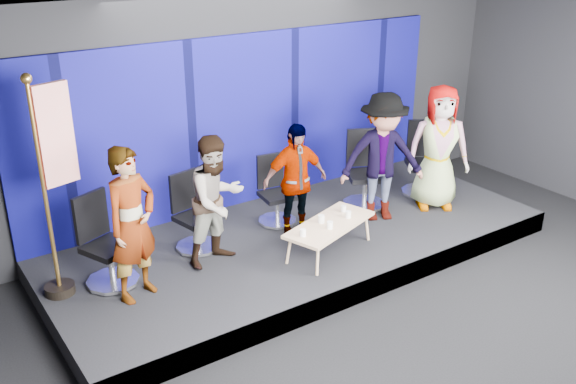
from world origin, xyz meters
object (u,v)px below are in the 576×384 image
panelist_e (438,147)px  panelist_a (132,224)px  panelist_b (217,200)px  chair_b (194,224)px  panelist_d (382,157)px  mug_b (330,225)px  chair_a (107,255)px  flag_stand (55,181)px  chair_e (422,170)px  mug_d (348,214)px  chair_c (276,201)px  panelist_c (295,181)px  mug_c (321,219)px  mug_a (303,233)px  mug_e (344,209)px  chair_d (364,181)px  coffee_table (330,226)px

panelist_e → panelist_a: bearing=-148.2°
panelist_a → panelist_b: (1.19, 0.21, -0.07)m
panelist_a → chair_b: (1.09, 0.71, -0.58)m
panelist_d → mug_b: size_ratio=20.19×
chair_a → flag_stand: (-0.44, 0.11, 1.02)m
mug_b → chair_e: bearing=19.0°
mug_b → mug_d: size_ratio=1.02×
chair_a → chair_c: (2.63, 0.30, -0.05)m
panelist_a → panelist_c: (2.43, 0.27, -0.11)m
panelist_e → mug_c: (-2.35, -0.21, -0.48)m
mug_d → panelist_c: bearing=120.5°
panelist_b → panelist_a: bearing=178.5°
mug_d → panelist_e: bearing=8.6°
panelist_e → mug_a: size_ratio=20.14×
panelist_e → mug_a: bearing=-138.7°
chair_c → mug_c: 1.11m
panelist_e → chair_a: bearing=-153.5°
chair_e → mug_d: size_ratio=12.72×
mug_c → chair_b: bearing=142.6°
mug_c → flag_stand: bearing=163.5°
panelist_d → chair_b: bearing=-168.5°
panelist_c → mug_b: bearing=-83.4°
chair_c → panelist_d: size_ratio=0.53×
panelist_e → mug_d: size_ratio=20.61×
mug_e → panelist_e: bearing=3.4°
chair_a → chair_b: size_ratio=1.09×
chair_b → chair_d: bearing=-15.2°
chair_a → chair_d: (4.09, 0.05, 0.01)m
panelist_a → chair_c: panelist_a is taller
chair_b → panelist_c: 1.48m
chair_b → mug_a: bearing=-64.4°
chair_b → chair_c: (1.35, 0.07, -0.02)m
flag_stand → panelist_a: bearing=-58.6°
chair_b → coffee_table: chair_b is taller
chair_a → panelist_e: 5.05m
chair_b → panelist_c: bearing=-29.4°
chair_b → panelist_b: bearing=-90.5°
chair_d → panelist_e: 1.23m
mug_d → chair_a: bearing=163.8°
mug_b → mug_d: (0.41, 0.12, -0.00)m
panelist_d → mug_c: size_ratio=18.40×
chair_b → mug_c: chair_b is taller
chair_c → mug_a: (-0.43, -1.28, 0.14)m
flag_stand → mug_a: bearing=-38.3°
chair_b → mug_e: chair_b is taller
panelist_e → mug_b: size_ratio=20.16×
panelist_b → mug_a: bearing=-52.7°
chair_a → panelist_a: bearing=-90.1°
chair_e → panelist_a: bearing=-142.7°
chair_a → chair_d: bearing=-21.4°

